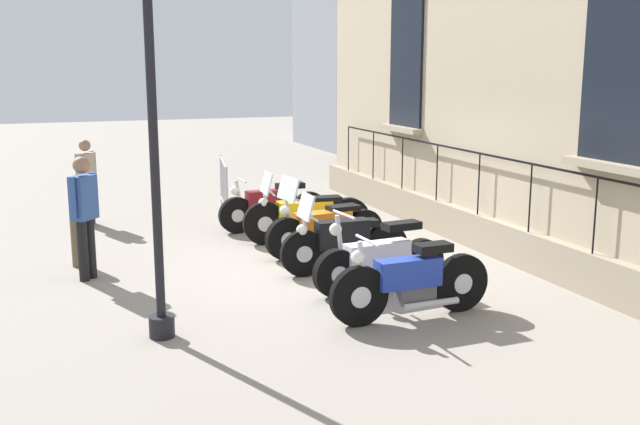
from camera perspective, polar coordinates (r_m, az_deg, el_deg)
name	(u,v)px	position (r m, az deg, el deg)	size (l,w,h in m)	color
ground_plane	(339,263)	(11.16, 1.44, -3.92)	(60.00, 60.00, 0.00)	gray
motorcycle_maroon	(273,207)	(13.32, -3.62, 0.45)	(2.04, 0.54, 0.96)	black
motorcycle_yellow	(306,216)	(12.37, -1.07, -0.28)	(2.17, 0.70, 1.21)	black
motorcycle_orange	(325,228)	(11.53, 0.36, -1.19)	(2.03, 0.70, 1.28)	black
motorcycle_black	(344,242)	(10.58, 1.83, -2.27)	(1.94, 0.59, 1.18)	black
motorcycle_white	(380,261)	(9.76, 4.64, -3.74)	(1.94, 0.56, 1.09)	black
motorcycle_blue	(411,282)	(8.75, 6.99, -5.35)	(2.07, 0.57, 1.01)	black
lamppost	(148,10)	(7.92, -13.13, 14.95)	(0.36, 1.06, 4.94)	black
crowd_barrier	(224,185)	(14.98, -7.42, 2.15)	(0.37, 1.85, 1.05)	#B7B7BF
bollard	(78,237)	(11.46, -18.14, -1.78)	(0.21, 0.21, 0.89)	brown
pedestrian_standing	(84,211)	(10.62, -17.70, 0.15)	(0.40, 0.42, 1.72)	black
pedestrian_walking	(87,177)	(14.31, -17.53, 2.59)	(0.38, 0.46, 1.59)	#23283D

